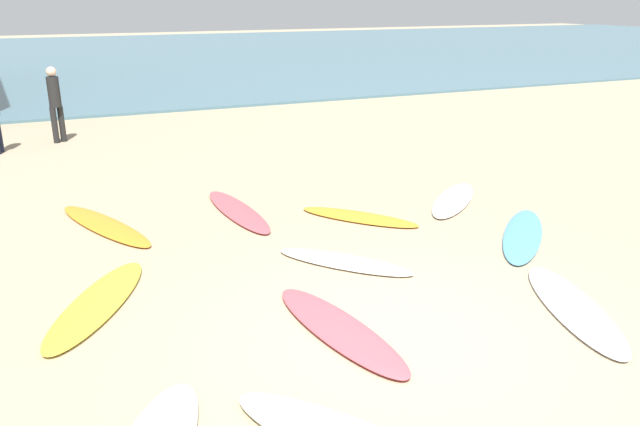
% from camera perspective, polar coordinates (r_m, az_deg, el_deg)
% --- Properties ---
extents(ground_plane, '(120.00, 120.00, 0.00)m').
position_cam_1_polar(ground_plane, '(6.83, 7.44, -11.00)').
color(ground_plane, tan).
extents(ocean_water, '(120.00, 40.00, 0.08)m').
position_cam_1_polar(ocean_water, '(39.79, -19.88, 13.08)').
color(ocean_water, slate).
rests_on(ocean_water, ground_plane).
extents(surfboard_1, '(1.67, 1.87, 0.06)m').
position_cam_1_polar(surfboard_1, '(10.17, 3.54, -0.36)').
color(surfboard_1, orange).
rests_on(surfboard_1, ground_plane).
extents(surfboard_2, '(0.89, 2.31, 0.08)m').
position_cam_1_polar(surfboard_2, '(6.84, 1.73, -10.38)').
color(surfboard_2, '#E2505B').
rests_on(surfboard_2, ground_plane).
extents(surfboard_3, '(1.36, 2.33, 0.07)m').
position_cam_1_polar(surfboard_3, '(7.83, 21.90, -7.91)').
color(surfboard_3, white).
rests_on(surfboard_3, ground_plane).
extents(surfboard_4, '(1.62, 1.78, 0.07)m').
position_cam_1_polar(surfboard_4, '(8.46, 2.21, -4.42)').
color(surfboard_4, white).
rests_on(surfboard_4, ground_plane).
extents(surfboard_5, '(2.09, 2.10, 0.06)m').
position_cam_1_polar(surfboard_5, '(9.87, 17.81, -1.88)').
color(surfboard_5, '#559BD3').
rests_on(surfboard_5, ground_plane).
extents(surfboard_6, '(1.66, 2.32, 0.07)m').
position_cam_1_polar(surfboard_6, '(7.81, -19.43, -7.65)').
color(surfboard_6, yellow).
rests_on(surfboard_6, ground_plane).
extents(surfboard_7, '(1.97, 1.88, 0.07)m').
position_cam_1_polar(surfboard_7, '(11.23, 11.95, 1.18)').
color(surfboard_7, silver).
rests_on(surfboard_7, ground_plane).
extents(surfboard_9, '(1.40, 2.60, 0.07)m').
position_cam_1_polar(surfboard_9, '(10.33, -18.85, -1.04)').
color(surfboard_9, orange).
rests_on(surfboard_9, ground_plane).
extents(surfboard_10, '(0.67, 2.48, 0.07)m').
position_cam_1_polar(surfboard_10, '(10.51, -7.44, 0.20)').
color(surfboard_10, '#E4525B').
rests_on(surfboard_10, ground_plane).
extents(beachgoer_mid, '(0.39, 0.39, 1.81)m').
position_cam_1_polar(beachgoer_mid, '(16.64, -22.78, 9.35)').
color(beachgoer_mid, black).
rests_on(beachgoer_mid, ground_plane).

